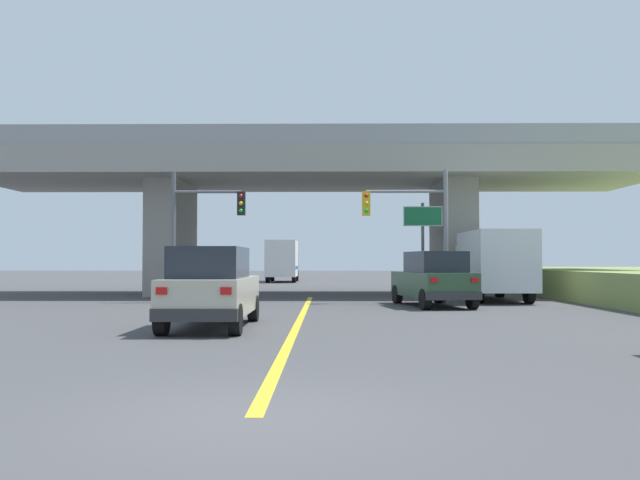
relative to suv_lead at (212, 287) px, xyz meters
The scene contains 10 objects.
ground 17.06m from the suv_lead, 82.88° to the left, with size 160.00×160.00×0.00m, color #424244.
overpass_bridge 17.62m from the suv_lead, 82.88° to the left, with size 33.05×8.81×7.68m.
lane_divider_stripe 3.28m from the suv_lead, 47.41° to the left, with size 0.20×23.90×0.01m, color yellow.
suv_lead is the anchor object (origin of this frame).
suv_crossing 10.60m from the suv_lead, 50.13° to the left, with size 2.67×5.00×2.02m.
box_truck 15.42m from the suv_lead, 50.34° to the left, with size 2.33×6.77×2.89m.
traffic_signal_nearside 12.22m from the suv_lead, 57.53° to the left, with size 3.42×0.36×5.33m.
traffic_signal_farside 11.12m from the suv_lead, 102.60° to the left, with size 3.03×0.36×5.32m.
highway_sign 16.23m from the suv_lead, 63.05° to the left, with size 1.80×0.17×4.35m.
semi_truck_distant 36.64m from the suv_lead, 91.06° to the left, with size 2.33×6.45×3.25m.
Camera 1 is at (0.80, -7.33, 1.69)m, focal length 38.19 mm.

